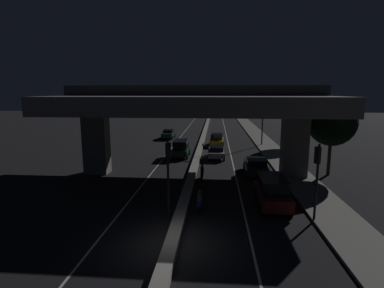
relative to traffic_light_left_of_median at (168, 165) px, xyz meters
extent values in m
plane|color=black|center=(0.74, -3.42, -3.20)|extent=(200.00, 200.00, 0.00)
cube|color=beige|center=(-3.12, 31.58, -3.20)|extent=(0.12, 126.00, 0.00)
cube|color=beige|center=(4.60, 31.58, -3.20)|extent=(0.12, 126.00, 0.00)
cube|color=gray|center=(0.74, 31.58, -2.99)|extent=(0.68, 126.00, 0.43)
cube|color=slate|center=(9.91, 24.58, -3.12)|extent=(2.99, 126.00, 0.16)
cube|color=slate|center=(-8.10, 9.18, -0.36)|extent=(2.13, 1.44, 5.68)
cube|color=slate|center=(9.58, 9.18, -0.36)|extent=(2.13, 1.44, 5.68)
cube|color=slate|center=(0.74, 9.18, 3.18)|extent=(22.94, 12.42, 1.41)
cube|color=#333335|center=(0.74, 9.18, 4.34)|extent=(22.94, 0.40, 0.90)
cylinder|color=black|center=(0.00, -0.11, -0.86)|extent=(0.14, 0.14, 4.69)
cube|color=black|center=(0.00, 0.07, 0.81)|extent=(0.30, 0.28, 0.95)
sphere|color=red|center=(0.00, 0.22, 1.11)|extent=(0.18, 0.18, 0.18)
sphere|color=black|center=(0.00, 0.22, 0.81)|extent=(0.18, 0.18, 0.18)
sphere|color=black|center=(0.00, 0.22, 0.51)|extent=(0.18, 0.18, 0.18)
cylinder|color=black|center=(8.52, -0.11, -0.91)|extent=(0.14, 0.14, 4.58)
cube|color=black|center=(8.52, 0.07, 0.70)|extent=(0.30, 0.28, 0.95)
sphere|color=red|center=(8.52, 0.22, 1.00)|extent=(0.18, 0.18, 0.18)
sphere|color=black|center=(8.52, 0.22, 0.70)|extent=(0.18, 0.18, 0.18)
sphere|color=black|center=(8.52, 0.22, 0.41)|extent=(0.18, 0.18, 0.18)
cylinder|color=#2D2D30|center=(9.20, 25.03, 0.99)|extent=(0.18, 0.18, 8.39)
cylinder|color=#2D2D30|center=(8.42, 25.03, 5.04)|extent=(1.57, 0.10, 0.10)
ellipsoid|color=#F2B759|center=(7.63, 25.03, 4.94)|extent=(0.56, 0.32, 0.24)
cube|color=#591414|center=(6.52, 2.11, -2.48)|extent=(1.91, 4.33, 0.75)
cube|color=black|center=(6.52, 2.22, -1.68)|extent=(1.68, 3.12, 0.85)
cylinder|color=black|center=(5.62, 3.54, -2.85)|extent=(0.21, 0.70, 0.69)
cylinder|color=black|center=(7.45, 3.52, -2.85)|extent=(0.21, 0.70, 0.69)
cylinder|color=black|center=(5.59, 0.69, -2.85)|extent=(0.21, 0.70, 0.69)
cylinder|color=black|center=(7.42, 0.67, -2.85)|extent=(0.21, 0.70, 0.69)
cube|color=red|center=(5.84, -0.05, -2.44)|extent=(0.18, 0.03, 0.11)
cube|color=red|center=(7.15, -0.07, -2.44)|extent=(0.18, 0.03, 0.11)
cube|color=black|center=(6.44, 9.87, -2.54)|extent=(1.97, 4.68, 0.64)
cube|color=black|center=(6.43, 9.64, -1.95)|extent=(1.69, 2.27, 0.53)
cylinder|color=black|center=(5.56, 11.42, -2.86)|extent=(0.22, 0.69, 0.68)
cylinder|color=black|center=(7.38, 11.38, -2.86)|extent=(0.22, 0.69, 0.68)
cylinder|color=black|center=(5.49, 8.36, -2.86)|extent=(0.22, 0.69, 0.68)
cylinder|color=black|center=(7.31, 8.32, -2.86)|extent=(0.22, 0.69, 0.68)
cube|color=red|center=(5.73, 7.56, -2.51)|extent=(0.18, 0.03, 0.11)
cube|color=red|center=(7.03, 7.52, -2.51)|extent=(0.18, 0.03, 0.11)
cube|color=gray|center=(2.86, 16.45, -2.57)|extent=(1.75, 4.07, 0.59)
cube|color=black|center=(2.86, 16.25, -2.04)|extent=(1.53, 1.96, 0.46)
cylinder|color=black|center=(2.01, 17.79, -2.86)|extent=(0.20, 0.68, 0.68)
cylinder|color=black|center=(3.70, 17.80, -2.86)|extent=(0.20, 0.68, 0.68)
cylinder|color=black|center=(2.02, 15.11, -2.86)|extent=(0.20, 0.68, 0.68)
cylinder|color=black|center=(3.71, 15.11, -2.86)|extent=(0.20, 0.68, 0.68)
cube|color=red|center=(2.26, 14.41, -2.54)|extent=(0.18, 0.03, 0.11)
cube|color=red|center=(3.47, 14.41, -2.54)|extent=(0.18, 0.03, 0.11)
cube|color=gold|center=(2.93, 24.64, -2.57)|extent=(1.99, 4.06, 0.57)
cube|color=black|center=(2.93, 24.64, -1.94)|extent=(1.70, 2.46, 0.70)
cylinder|color=black|center=(2.11, 25.99, -2.86)|extent=(0.23, 0.70, 0.69)
cylinder|color=black|center=(3.88, 25.91, -2.86)|extent=(0.23, 0.70, 0.69)
cylinder|color=black|center=(1.99, 23.37, -2.86)|extent=(0.23, 0.70, 0.69)
cylinder|color=black|center=(3.76, 23.28, -2.86)|extent=(0.23, 0.70, 0.69)
cube|color=red|center=(2.21, 22.67, -2.54)|extent=(0.18, 0.04, 0.11)
cube|color=red|center=(3.47, 22.61, -2.54)|extent=(0.18, 0.04, 0.11)
cube|color=black|center=(-1.23, 16.85, -2.52)|extent=(1.77, 3.97, 0.73)
cube|color=black|center=(-1.23, 16.75, -1.70)|extent=(1.55, 2.86, 0.90)
cylinder|color=black|center=(-0.39, 15.54, -2.88)|extent=(0.20, 0.64, 0.64)
cylinder|color=black|center=(-2.09, 15.55, -2.88)|extent=(0.20, 0.64, 0.64)
cylinder|color=black|center=(-0.37, 18.15, -2.88)|extent=(0.20, 0.64, 0.64)
cylinder|color=black|center=(-2.08, 18.16, -2.88)|extent=(0.20, 0.64, 0.64)
cube|color=white|center=(-0.61, 18.83, -2.63)|extent=(0.18, 0.03, 0.11)
cube|color=white|center=(-1.83, 18.84, -2.63)|extent=(0.18, 0.03, 0.11)
cube|color=black|center=(-4.84, 30.31, -2.52)|extent=(1.71, 4.08, 0.67)
cube|color=black|center=(-4.84, 30.52, -1.97)|extent=(1.50, 1.96, 0.42)
cylinder|color=black|center=(-4.02, 28.97, -2.86)|extent=(0.20, 0.69, 0.69)
cylinder|color=black|center=(-5.68, 28.98, -2.86)|extent=(0.20, 0.69, 0.69)
cylinder|color=black|center=(-4.01, 31.65, -2.86)|extent=(0.20, 0.69, 0.69)
cylinder|color=black|center=(-5.66, 31.66, -2.86)|extent=(0.20, 0.69, 0.69)
cube|color=white|center=(-4.24, 32.36, -2.62)|extent=(0.18, 0.03, 0.11)
cube|color=white|center=(-5.42, 32.36, -2.62)|extent=(0.18, 0.03, 0.11)
cylinder|color=black|center=(1.86, 1.58, -2.94)|extent=(0.11, 0.52, 0.52)
cylinder|color=black|center=(1.77, 0.30, -2.94)|extent=(0.13, 0.53, 0.52)
cube|color=navy|center=(1.82, 0.94, -2.72)|extent=(0.30, 0.99, 0.32)
cylinder|color=#3F3F44|center=(1.82, 0.94, -2.30)|extent=(0.34, 0.34, 0.53)
sphere|color=#B21919|center=(1.82, 0.94, -1.91)|extent=(0.24, 0.24, 0.24)
cube|color=red|center=(1.77, 0.25, -2.72)|extent=(0.08, 0.04, 0.08)
cylinder|color=black|center=(1.67, 8.40, -2.93)|extent=(0.09, 0.55, 0.55)
cylinder|color=black|center=(1.64, 7.16, -2.93)|extent=(0.11, 0.55, 0.55)
cube|color=black|center=(1.66, 7.78, -2.71)|extent=(0.26, 0.95, 0.32)
cylinder|color=#3F3F44|center=(1.66, 7.78, -2.32)|extent=(0.33, 0.33, 0.45)
sphere|color=#B21919|center=(1.66, 7.78, -1.97)|extent=(0.24, 0.24, 0.24)
cube|color=red|center=(1.64, 7.11, -2.71)|extent=(0.08, 0.03, 0.08)
cylinder|color=#2D261E|center=(9.49, 9.51, -2.61)|extent=(0.30, 0.30, 0.87)
cylinder|color=beige|center=(9.49, 9.51, -1.81)|extent=(0.35, 0.35, 0.73)
sphere|color=tan|center=(9.49, 9.51, -1.33)|extent=(0.24, 0.24, 0.24)
cylinder|color=#38281C|center=(12.95, 10.18, -1.59)|extent=(0.30, 0.30, 3.23)
sphere|color=black|center=(12.95, 10.18, 1.60)|extent=(4.21, 4.21, 4.21)
cylinder|color=#38281C|center=(13.48, 24.05, -1.75)|extent=(0.34, 0.34, 2.90)
sphere|color=black|center=(13.48, 24.05, 1.17)|extent=(3.91, 3.91, 3.91)
camera|label=1|loc=(2.77, -16.96, 4.22)|focal=28.00mm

